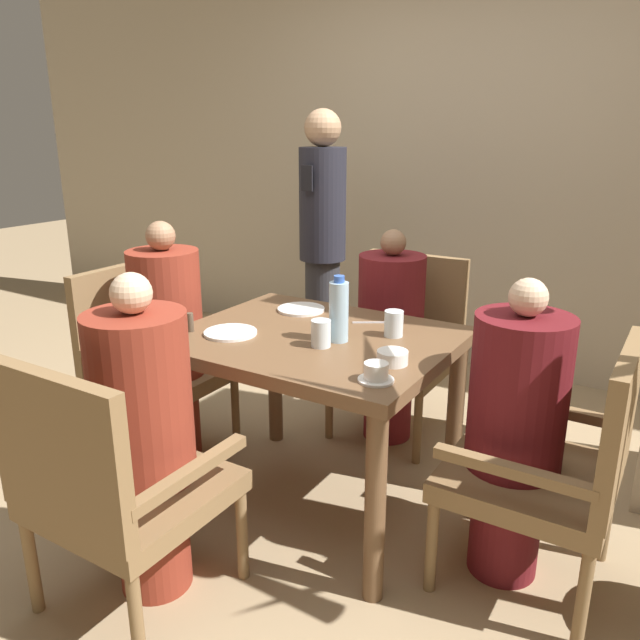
# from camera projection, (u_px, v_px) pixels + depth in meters

# --- Properties ---
(ground_plane) EXTENTS (16.00, 16.00, 0.00)m
(ground_plane) POSITION_uv_depth(u_px,v_px,m) (315.00, 501.00, 2.64)
(ground_plane) COLOR #9E8460
(wall_back) EXTENTS (8.00, 0.06, 2.80)m
(wall_back) POSITION_uv_depth(u_px,v_px,m) (481.00, 146.00, 3.79)
(wall_back) COLOR tan
(wall_back) RESTS_ON ground_plane
(dining_table) EXTENTS (1.04, 0.86, 0.74)m
(dining_table) POSITION_uv_depth(u_px,v_px,m) (314.00, 362.00, 2.45)
(dining_table) COLOR brown
(dining_table) RESTS_ON ground_plane
(chair_left_side) EXTENTS (0.54, 0.54, 0.89)m
(chair_left_side) POSITION_uv_depth(u_px,v_px,m) (148.00, 356.00, 2.97)
(chair_left_side) COLOR brown
(chair_left_side) RESTS_ON ground_plane
(diner_in_left_chair) EXTENTS (0.32, 0.32, 1.13)m
(diner_in_left_chair) POSITION_uv_depth(u_px,v_px,m) (169.00, 341.00, 2.86)
(diner_in_left_chair) COLOR maroon
(diner_in_left_chair) RESTS_ON ground_plane
(chair_far_side) EXTENTS (0.54, 0.54, 0.89)m
(chair_far_side) POSITION_uv_depth(u_px,v_px,m) (402.00, 340.00, 3.19)
(chair_far_side) COLOR brown
(chair_far_side) RESTS_ON ground_plane
(diner_in_far_chair) EXTENTS (0.32, 0.32, 1.06)m
(diner_in_far_chair) POSITION_uv_depth(u_px,v_px,m) (390.00, 335.00, 3.05)
(diner_in_far_chair) COLOR maroon
(diner_in_far_chair) RESTS_ON ground_plane
(chair_right_side) EXTENTS (0.54, 0.54, 0.89)m
(chair_right_side) POSITION_uv_depth(u_px,v_px,m) (557.00, 462.00, 2.03)
(chair_right_side) COLOR brown
(chair_right_side) RESTS_ON ground_plane
(diner_in_right_chair) EXTENTS (0.32, 0.32, 1.07)m
(diner_in_right_chair) POSITION_uv_depth(u_px,v_px,m) (515.00, 430.00, 2.08)
(diner_in_right_chair) COLOR #5B1419
(diner_in_right_chair) RESTS_ON ground_plane
(chair_near_corner) EXTENTS (0.54, 0.54, 0.89)m
(chair_near_corner) POSITION_uv_depth(u_px,v_px,m) (111.00, 483.00, 1.92)
(chair_near_corner) COLOR brown
(chair_near_corner) RESTS_ON ground_plane
(diner_in_near_chair) EXTENTS (0.32, 0.32, 1.11)m
(diner_in_near_chair) POSITION_uv_depth(u_px,v_px,m) (144.00, 436.00, 2.01)
(diner_in_near_chair) COLOR maroon
(diner_in_near_chair) RESTS_ON ground_plane
(standing_host) EXTENTS (0.27, 0.31, 1.62)m
(standing_host) POSITION_uv_depth(u_px,v_px,m) (323.00, 241.00, 3.69)
(standing_host) COLOR #2D2D33
(standing_host) RESTS_ON ground_plane
(plate_main_left) EXTENTS (0.21, 0.21, 0.01)m
(plate_main_left) POSITION_uv_depth(u_px,v_px,m) (301.00, 309.00, 2.74)
(plate_main_left) COLOR white
(plate_main_left) RESTS_ON dining_table
(plate_main_right) EXTENTS (0.21, 0.21, 0.01)m
(plate_main_right) POSITION_uv_depth(u_px,v_px,m) (231.00, 333.00, 2.43)
(plate_main_right) COLOR white
(plate_main_right) RESTS_ON dining_table
(teacup_with_saucer) EXTENTS (0.12, 0.12, 0.06)m
(teacup_with_saucer) POSITION_uv_depth(u_px,v_px,m) (376.00, 373.00, 1.98)
(teacup_with_saucer) COLOR white
(teacup_with_saucer) RESTS_ON dining_table
(bowl_small) EXTENTS (0.11, 0.11, 0.05)m
(bowl_small) POSITION_uv_depth(u_px,v_px,m) (392.00, 357.00, 2.12)
(bowl_small) COLOR white
(bowl_small) RESTS_ON dining_table
(water_bottle) EXTENTS (0.07, 0.07, 0.25)m
(water_bottle) POSITION_uv_depth(u_px,v_px,m) (339.00, 311.00, 2.32)
(water_bottle) COLOR #A3C6DB
(water_bottle) RESTS_ON dining_table
(glass_tall_near) EXTENTS (0.07, 0.07, 0.10)m
(glass_tall_near) POSITION_uv_depth(u_px,v_px,m) (394.00, 324.00, 2.39)
(glass_tall_near) COLOR silver
(glass_tall_near) RESTS_ON dining_table
(glass_tall_mid) EXTENTS (0.07, 0.07, 0.10)m
(glass_tall_mid) POSITION_uv_depth(u_px,v_px,m) (321.00, 333.00, 2.28)
(glass_tall_mid) COLOR silver
(glass_tall_mid) RESTS_ON dining_table
(salt_shaker) EXTENTS (0.03, 0.03, 0.08)m
(salt_shaker) POSITION_uv_depth(u_px,v_px,m) (183.00, 320.00, 2.47)
(salt_shaker) COLOR white
(salt_shaker) RESTS_ON dining_table
(pepper_shaker) EXTENTS (0.03, 0.03, 0.07)m
(pepper_shaker) POSITION_uv_depth(u_px,v_px,m) (190.00, 322.00, 2.45)
(pepper_shaker) COLOR #4C3D2D
(pepper_shaker) RESTS_ON dining_table
(fork_beside_plate) EXTENTS (0.15, 0.10, 0.00)m
(fork_beside_plate) POSITION_uv_depth(u_px,v_px,m) (378.00, 322.00, 2.57)
(fork_beside_plate) COLOR silver
(fork_beside_plate) RESTS_ON dining_table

